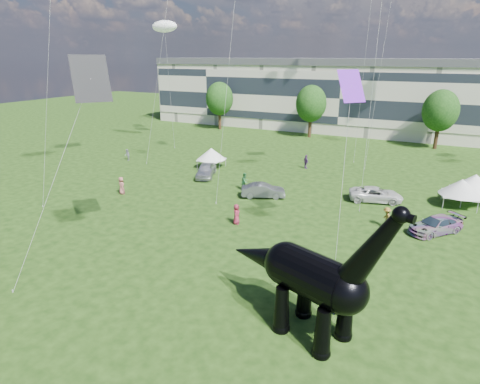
% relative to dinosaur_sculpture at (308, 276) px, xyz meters
% --- Properties ---
extents(ground, '(220.00, 220.00, 0.00)m').
position_rel_dinosaur_sculpture_xyz_m(ground, '(-3.75, -2.69, -3.18)').
color(ground, '#16330C').
rests_on(ground, ground).
extents(terrace_row, '(78.00, 11.00, 12.00)m').
position_rel_dinosaur_sculpture_xyz_m(terrace_row, '(-11.75, 59.31, 2.82)').
color(terrace_row, beige).
rests_on(terrace_row, ground).
extents(tree_far_left, '(5.20, 5.20, 9.44)m').
position_rel_dinosaur_sculpture_xyz_m(tree_far_left, '(-33.75, 50.31, 3.11)').
color(tree_far_left, '#382314').
rests_on(tree_far_left, ground).
extents(tree_mid_left, '(5.20, 5.20, 9.44)m').
position_rel_dinosaur_sculpture_xyz_m(tree_mid_left, '(-15.75, 50.31, 3.11)').
color(tree_mid_left, '#382314').
rests_on(tree_mid_left, ground).
extents(tree_mid_right, '(5.20, 5.20, 9.44)m').
position_rel_dinosaur_sculpture_xyz_m(tree_mid_right, '(4.25, 50.31, 3.11)').
color(tree_mid_right, '#382314').
rests_on(tree_mid_right, ground).
extents(dinosaur_sculpture, '(10.14, 4.94, 8.42)m').
position_rel_dinosaur_sculpture_xyz_m(dinosaur_sculpture, '(0.00, 0.00, 0.00)').
color(dinosaur_sculpture, black).
rests_on(dinosaur_sculpture, ground).
extents(car_silver, '(3.54, 5.10, 1.61)m').
position_rel_dinosaur_sculpture_xyz_m(car_silver, '(-19.23, 21.44, -2.37)').
color(car_silver, silver).
rests_on(car_silver, ground).
extents(car_grey, '(4.62, 3.20, 1.44)m').
position_rel_dinosaur_sculpture_xyz_m(car_grey, '(-10.28, 17.92, -2.46)').
color(car_grey, slate).
rests_on(car_grey, ground).
extents(car_white, '(5.52, 3.61, 1.41)m').
position_rel_dinosaur_sculpture_xyz_m(car_white, '(0.03, 21.87, -2.47)').
color(car_white, silver).
rests_on(car_white, ground).
extents(car_dark, '(4.55, 4.87, 1.38)m').
position_rel_dinosaur_sculpture_xyz_m(car_dark, '(5.58, 16.35, -2.49)').
color(car_dark, '#595960').
rests_on(car_dark, ground).
extents(gazebo_near, '(4.06, 4.06, 2.67)m').
position_rel_dinosaur_sculpture_xyz_m(gazebo_near, '(7.31, 24.11, -1.30)').
color(gazebo_near, silver).
rests_on(gazebo_near, ground).
extents(gazebo_far, '(5.30, 5.30, 2.91)m').
position_rel_dinosaur_sculpture_xyz_m(gazebo_far, '(8.44, 25.58, -1.13)').
color(gazebo_far, white).
rests_on(gazebo_far, ground).
extents(gazebo_left, '(3.74, 3.74, 2.53)m').
position_rel_dinosaur_sculpture_xyz_m(gazebo_left, '(-20.77, 25.35, -1.40)').
color(gazebo_left, white).
rests_on(gazebo_left, ground).
extents(visitors, '(55.30, 42.22, 1.89)m').
position_rel_dinosaur_sculpture_xyz_m(visitors, '(-5.36, 14.35, -2.31)').
color(visitors, brown).
rests_on(visitors, ground).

